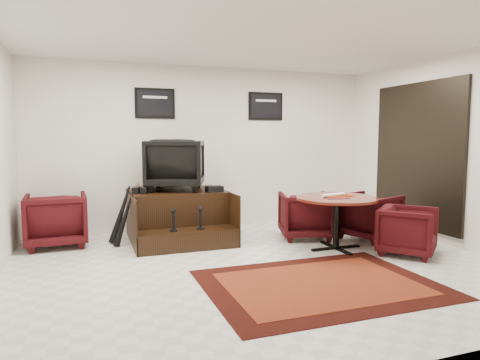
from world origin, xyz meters
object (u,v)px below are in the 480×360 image
at_px(table_chair_back, 305,213).
at_px(table_chair_window, 369,214).
at_px(shine_podium, 178,217).
at_px(table_chair_corner, 408,229).
at_px(armchair_side, 56,217).
at_px(shine_chair, 175,162).
at_px(meeting_table, 337,203).

bearing_deg(table_chair_back, table_chair_window, 173.29).
relative_size(shine_podium, table_chair_corner, 2.10).
xyz_separation_m(shine_podium, armchair_side, (-1.76, 0.15, 0.08)).
xyz_separation_m(shine_chair, table_chair_back, (1.91, -0.77, -0.80)).
distance_m(meeting_table, table_chair_window, 0.94).
relative_size(shine_podium, armchair_side, 1.76).
bearing_deg(table_chair_corner, shine_podium, 103.96).
distance_m(shine_chair, table_chair_back, 2.21).
xyz_separation_m(meeting_table, table_chair_window, (0.82, 0.36, -0.26)).
relative_size(shine_chair, meeting_table, 0.78).
bearing_deg(shine_podium, meeting_table, -34.81).
bearing_deg(table_chair_window, shine_podium, 49.74).
bearing_deg(meeting_table, shine_podium, 145.19).
bearing_deg(table_chair_back, table_chair_corner, 138.88).
relative_size(shine_chair, table_chair_corner, 1.23).
height_order(shine_chair, table_chair_corner, shine_chair).
xyz_separation_m(meeting_table, table_chair_back, (-0.08, 0.77, -0.26)).
relative_size(shine_chair, table_chair_back, 1.11).
height_order(table_chair_window, table_chair_corner, table_chair_window).
xyz_separation_m(shine_chair, table_chair_window, (2.82, -1.17, -0.80)).
relative_size(shine_podium, table_chair_window, 1.90).
height_order(shine_podium, table_chair_corner, shine_podium).
distance_m(armchair_side, table_chair_window, 4.73).
bearing_deg(shine_chair, table_chair_window, 176.03).
bearing_deg(table_chair_window, armchair_side, 55.30).
relative_size(armchair_side, table_chair_back, 1.07).
distance_m(armchair_side, table_chair_back, 3.76).
xyz_separation_m(shine_chair, table_chair_corner, (2.74, -2.11, -0.84)).
distance_m(armchair_side, meeting_table, 4.06).
relative_size(shine_podium, meeting_table, 1.32).
xyz_separation_m(table_chair_window, table_chair_corner, (-0.08, -0.94, -0.04)).
bearing_deg(shine_podium, armchair_side, 175.07).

